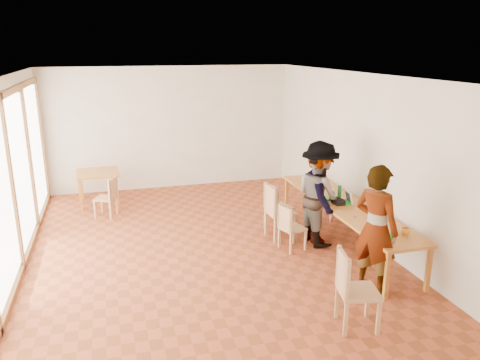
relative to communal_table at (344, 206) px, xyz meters
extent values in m
plane|color=#A44827|center=(-2.50, 0.41, -0.70)|extent=(8.00, 8.00, 0.00)
cube|color=silver|center=(-2.50, 4.41, 0.80)|extent=(6.00, 0.10, 3.00)
cube|color=silver|center=(-2.50, -3.59, 0.80)|extent=(6.00, 0.10, 3.00)
cube|color=silver|center=(0.50, 0.41, 0.80)|extent=(0.10, 8.00, 3.00)
cube|color=white|center=(-5.46, 0.41, 0.80)|extent=(0.10, 8.00, 3.00)
cube|color=white|center=(-2.50, 0.41, 2.32)|extent=(6.00, 8.00, 0.04)
cube|color=#C8842C|center=(0.00, 0.00, 0.02)|extent=(0.80, 4.00, 0.05)
cube|color=#C8842C|center=(-0.34, -1.94, -0.35)|extent=(0.06, 0.06, 0.70)
cube|color=#C8842C|center=(-0.34, 1.94, -0.35)|extent=(0.06, 0.06, 0.70)
cube|color=#C8842C|center=(0.34, -1.94, -0.35)|extent=(0.06, 0.06, 0.70)
cube|color=#C8842C|center=(0.34, 1.94, -0.35)|extent=(0.06, 0.06, 0.70)
cube|color=#C8842C|center=(-4.27, 3.48, 0.02)|extent=(0.90, 0.90, 0.05)
cube|color=#C8842C|center=(-4.66, 3.09, -0.35)|extent=(0.05, 0.05, 0.70)
cube|color=#C8842C|center=(-4.66, 3.87, -0.35)|extent=(0.05, 0.05, 0.70)
cube|color=#C8842C|center=(-3.88, 3.09, -0.35)|extent=(0.05, 0.05, 0.70)
cube|color=#C8842C|center=(-3.88, 3.87, -0.35)|extent=(0.05, 0.05, 0.70)
cube|color=tan|center=(-1.08, -2.45, -0.21)|extent=(0.57, 0.57, 0.05)
cube|color=tan|center=(-1.29, -2.40, 0.06)|extent=(0.14, 0.48, 0.50)
cube|color=tan|center=(-0.99, -0.01, -0.31)|extent=(0.48, 0.48, 0.04)
cube|color=tan|center=(-1.15, -0.07, -0.09)|extent=(0.15, 0.38, 0.40)
cube|color=tan|center=(-1.00, 0.54, -0.21)|extent=(0.52, 0.52, 0.05)
cube|color=tan|center=(-1.22, 0.52, 0.06)|extent=(0.09, 0.48, 0.50)
cube|color=tan|center=(-0.89, 0.93, -0.26)|extent=(0.54, 0.54, 0.04)
cube|color=tan|center=(-1.08, 0.87, -0.01)|extent=(0.17, 0.43, 0.46)
cube|color=tan|center=(-4.13, 2.58, -0.30)|extent=(0.52, 0.52, 0.04)
cube|color=tan|center=(-3.97, 2.50, -0.08)|extent=(0.19, 0.37, 0.41)
imported|color=gray|center=(-0.40, -1.66, 0.25)|extent=(0.70, 0.82, 1.90)
imported|color=gray|center=(-0.43, 0.20, 0.16)|extent=(0.74, 0.90, 1.72)
imported|color=gray|center=(-0.40, 0.21, 0.23)|extent=(0.82, 1.27, 1.86)
cube|color=green|center=(-0.12, -1.50, 0.06)|extent=(0.24, 0.28, 0.02)
cube|color=white|center=(-0.05, -1.53, 0.14)|extent=(0.15, 0.22, 0.19)
cube|color=green|center=(-0.01, 0.03, 0.06)|extent=(0.22, 0.29, 0.03)
cube|color=white|center=(0.09, 0.02, 0.16)|extent=(0.10, 0.26, 0.23)
cube|color=green|center=(-0.13, 0.31, 0.06)|extent=(0.21, 0.25, 0.02)
cube|color=white|center=(-0.06, 0.29, 0.14)|extent=(0.12, 0.21, 0.18)
imported|color=orange|center=(0.18, -1.53, 0.10)|extent=(0.14, 0.14, 0.11)
cylinder|color=#268343|center=(-0.01, 0.19, 0.19)|extent=(0.07, 0.07, 0.28)
cylinder|color=silver|center=(-0.13, -0.01, 0.09)|extent=(0.07, 0.07, 0.09)
cylinder|color=white|center=(-0.02, -1.16, 0.08)|extent=(0.08, 0.08, 0.06)
cube|color=#C83B50|center=(-0.16, -0.62, 0.05)|extent=(0.05, 0.10, 0.01)
cube|color=black|center=(-0.12, 0.02, 0.09)|extent=(0.16, 0.26, 0.09)
camera|label=1|loc=(-3.93, -7.09, 2.75)|focal=35.00mm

